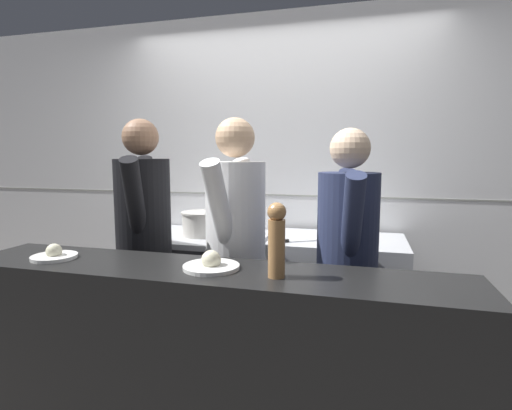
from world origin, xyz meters
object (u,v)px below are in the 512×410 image
plated_dish_appetiser (212,264)px  pepper_mill (277,238)px  stock_pot (201,223)px  chef_line (347,261)px  plated_dish_main (54,255)px  chefs_knife (295,241)px  oven_range (202,288)px  chef_head_cook (144,239)px  chef_sous (236,249)px

plated_dish_appetiser → pepper_mill: (0.32, -0.05, 0.15)m
stock_pot → chef_line: size_ratio=0.19×
plated_dish_main → plated_dish_appetiser: size_ratio=0.85×
chefs_knife → pepper_mill: 1.05m
stock_pot → plated_dish_appetiser: (0.53, -1.13, 0.02)m
chefs_knife → chef_line: size_ratio=0.22×
pepper_mill → chef_line: bearing=63.6°
chef_line → oven_range: bearing=142.7°
chef_head_cook → chef_line: (1.27, -0.04, -0.04)m
chef_head_cook → chefs_knife: bearing=6.1°
plated_dish_main → plated_dish_appetiser: 0.84m
stock_pot → plated_dish_main: stock_pot is taller
oven_range → chef_head_cook: (-0.14, -0.60, 0.51)m
chef_line → pepper_mill: bearing=-124.3°
chefs_knife → chef_line: 0.59m
chef_sous → chef_head_cook: bearing=177.9°
plated_dish_main → stock_pot: bearing=75.1°
stock_pot → oven_range: bearing=124.7°
stock_pot → chef_head_cook: size_ratio=0.18×
chefs_knife → pepper_mill: bearing=-84.9°
stock_pot → chef_line: chef_line is taller
chef_head_cook → plated_dish_appetiser: bearing=-58.0°
chef_sous → oven_range: bearing=131.6°
chef_sous → chef_line: chef_sous is taller
chef_line → stock_pot: bearing=143.0°
pepper_mill → oven_range: bearing=125.7°
plated_dish_main → oven_range: bearing=75.7°
stock_pot → pepper_mill: pepper_mill is taller
chef_sous → chef_line: size_ratio=1.04×
plated_dish_main → chef_sous: bearing=32.0°
stock_pot → chefs_knife: stock_pot is taller
chefs_knife → chef_head_cook: (-0.90, -0.43, 0.05)m
chefs_knife → chef_line: bearing=-51.9°
plated_dish_main → chef_line: chef_line is taller
chef_head_cook → chef_sous: bearing=-26.3°
pepper_mill → chef_head_cook: chef_head_cook is taller
stock_pot → pepper_mill: bearing=-54.3°
chef_line → plated_dish_appetiser: bearing=-147.2°
plated_dish_main → chef_sous: size_ratio=0.13×
plated_dish_main → chefs_knife: bearing=43.4°
chef_head_cook → chef_sous: chef_head_cook is taller
chef_sous → pepper_mill: bearing=-50.6°
chef_head_cook → chef_line: size_ratio=1.05×
chefs_knife → plated_dish_appetiser: bearing=-103.1°
plated_dish_main → chef_sous: 0.95m
oven_range → chef_sous: 0.99m
plated_dish_appetiser → chef_head_cook: chef_head_cook is taller
plated_dish_appetiser → chef_head_cook: size_ratio=0.15×
oven_range → plated_dish_appetiser: size_ratio=3.88×
chef_head_cook → oven_range: bearing=58.0°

